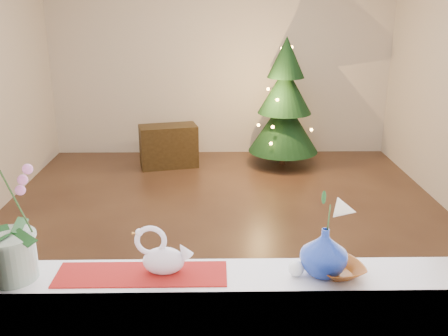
# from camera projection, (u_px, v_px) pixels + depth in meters

# --- Properties ---
(ground) EXTENTS (5.00, 5.00, 0.00)m
(ground) POSITION_uv_depth(u_px,v_px,m) (224.00, 229.00, 4.59)
(ground) COLOR #321D14
(ground) RESTS_ON ground
(wall_back) EXTENTS (4.50, 0.10, 2.70)m
(wall_back) POSITION_uv_depth(u_px,v_px,m) (221.00, 53.00, 6.54)
(wall_back) COLOR beige
(wall_back) RESTS_ON ground
(wall_front) EXTENTS (4.50, 0.10, 2.70)m
(wall_front) POSITION_uv_depth(u_px,v_px,m) (236.00, 188.00, 1.79)
(wall_front) COLOR beige
(wall_front) RESTS_ON ground
(windowsill) EXTENTS (2.20, 0.26, 0.04)m
(windowsill) POSITION_uv_depth(u_px,v_px,m) (234.00, 278.00, 2.06)
(windowsill) COLOR white
(windowsill) RESTS_ON window_apron
(window_frame) EXTENTS (2.22, 0.06, 1.60)m
(window_frame) POSITION_uv_depth(u_px,v_px,m) (236.00, 89.00, 1.71)
(window_frame) COLOR white
(window_frame) RESTS_ON windowsill
(runner) EXTENTS (0.70, 0.20, 0.01)m
(runner) POSITION_uv_depth(u_px,v_px,m) (142.00, 274.00, 2.05)
(runner) COLOR maroon
(runner) RESTS_ON windowsill
(orchid_pot) EXTENTS (0.27, 0.27, 0.63)m
(orchid_pot) POSITION_uv_depth(u_px,v_px,m) (3.00, 206.00, 1.93)
(orchid_pot) COLOR white
(orchid_pot) RESTS_ON windowsill
(swan) EXTENTS (0.24, 0.11, 0.20)m
(swan) POSITION_uv_depth(u_px,v_px,m) (163.00, 251.00, 2.03)
(swan) COLOR silver
(swan) RESTS_ON windowsill
(blue_vase) EXTENTS (0.25, 0.25, 0.23)m
(blue_vase) POSITION_uv_depth(u_px,v_px,m) (324.00, 249.00, 2.02)
(blue_vase) COLOR navy
(blue_vase) RESTS_ON windowsill
(lily) EXTENTS (0.13, 0.07, 0.17)m
(lily) POSITION_uv_depth(u_px,v_px,m) (328.00, 202.00, 1.95)
(lily) COLOR white
(lily) RESTS_ON blue_vase
(paperweight) EXTENTS (0.08, 0.08, 0.07)m
(paperweight) POSITION_uv_depth(u_px,v_px,m) (296.00, 268.00, 2.03)
(paperweight) COLOR white
(paperweight) RESTS_ON windowsill
(amber_dish) EXTENTS (0.20, 0.20, 0.04)m
(amber_dish) POSITION_uv_depth(u_px,v_px,m) (340.00, 270.00, 2.04)
(amber_dish) COLOR #9A4C16
(amber_dish) RESTS_ON windowsill
(xmas_tree) EXTENTS (1.03, 1.03, 1.60)m
(xmas_tree) POSITION_uv_depth(u_px,v_px,m) (285.00, 103.00, 6.17)
(xmas_tree) COLOR black
(xmas_tree) RESTS_ON ground
(side_table) EXTENTS (0.77, 0.51, 0.53)m
(side_table) POSITION_uv_depth(u_px,v_px,m) (169.00, 146.00, 6.28)
(side_table) COLOR black
(side_table) RESTS_ON ground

